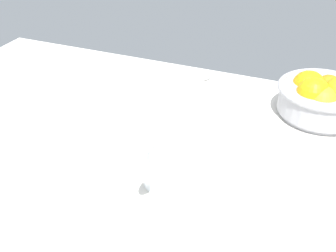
# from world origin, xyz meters

# --- Properties ---
(ground_plane) EXTENTS (1.45, 0.94, 0.03)m
(ground_plane) POSITION_xyz_m (0.00, 0.00, -0.01)
(ground_plane) COLOR silver
(fruit_bowl) EXTENTS (0.21, 0.21, 0.10)m
(fruit_bowl) POSITION_xyz_m (0.27, 0.32, 0.05)
(fruit_bowl) COLOR #99999E
(fruit_bowl) RESTS_ON ground_plane
(juice_pitcher) EXTENTS (0.12, 0.17, 0.20)m
(juice_pitcher) POSITION_xyz_m (0.04, -0.03, 0.07)
(juice_pitcher) COLOR white
(juice_pitcher) RESTS_ON ground_plane
(spoon) EXTENTS (0.04, 0.14, 0.01)m
(spoon) POSITION_xyz_m (-0.04, 0.38, 0.00)
(spoon) COLOR silver
(spoon) RESTS_ON ground_plane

